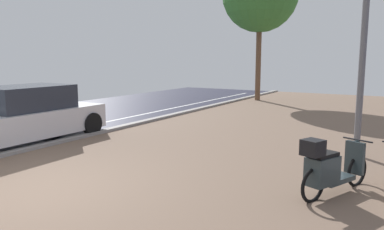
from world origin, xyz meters
The scene contains 4 objects.
ground centered at (1.43, 0.00, -0.02)m, with size 21.00×40.00×0.13m.
scooter_far centered at (4.27, 2.48, 0.45)m, with size 0.90×1.66×0.99m.
parked_car_near centered at (-3.31, 2.51, 0.66)m, with size 1.87×4.21×1.44m.
lamp_post centered at (4.30, 5.37, 3.11)m, with size 0.20×0.52×5.58m.
Camera 1 is at (5.35, -3.55, 2.17)m, focal length 35.44 mm.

